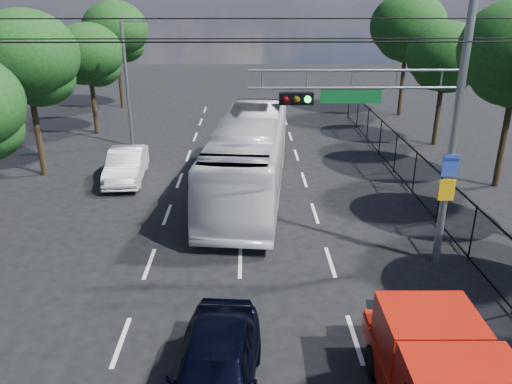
{
  "coord_description": "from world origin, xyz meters",
  "views": [
    {
      "loc": [
        0.25,
        -6.52,
        8.22
      ],
      "look_at": [
        0.51,
        7.29,
        2.8
      ],
      "focal_mm": 35.0,
      "sensor_mm": 36.0,
      "label": 1
    }
  ],
  "objects_px": {
    "navy_hatchback": "(215,371)",
    "white_van": "(126,165)",
    "signal_mast": "(417,105)",
    "white_bus": "(249,157)"
  },
  "relations": [
    {
      "from": "navy_hatchback",
      "to": "white_van",
      "type": "xyz_separation_m",
      "value": [
        -5.04,
        14.17,
        -0.04
      ]
    },
    {
      "from": "signal_mast",
      "to": "white_bus",
      "type": "height_order",
      "value": "signal_mast"
    },
    {
      "from": "signal_mast",
      "to": "white_van",
      "type": "bearing_deg",
      "value": 142.85
    },
    {
      "from": "navy_hatchback",
      "to": "white_bus",
      "type": "xyz_separation_m",
      "value": [
        0.79,
        12.33,
        0.9
      ]
    },
    {
      "from": "white_bus",
      "to": "white_van",
      "type": "height_order",
      "value": "white_bus"
    },
    {
      "from": "navy_hatchback",
      "to": "white_van",
      "type": "height_order",
      "value": "navy_hatchback"
    },
    {
      "from": "signal_mast",
      "to": "navy_hatchback",
      "type": "xyz_separation_m",
      "value": [
        -5.75,
        -6.0,
        -4.46
      ]
    },
    {
      "from": "white_bus",
      "to": "signal_mast",
      "type": "bearing_deg",
      "value": -45.85
    },
    {
      "from": "white_van",
      "to": "navy_hatchback",
      "type": "bearing_deg",
      "value": -74.24
    },
    {
      "from": "white_van",
      "to": "white_bus",
      "type": "bearing_deg",
      "value": -21.36
    }
  ]
}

